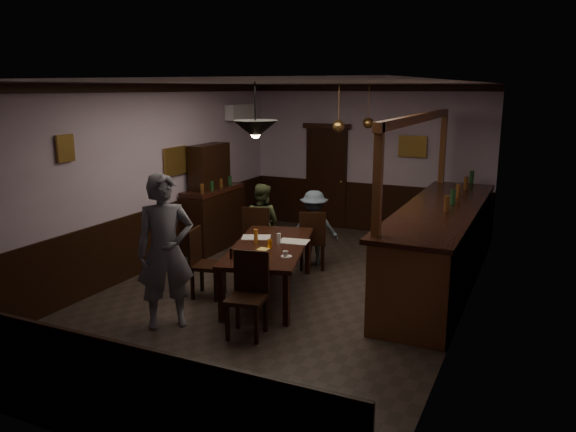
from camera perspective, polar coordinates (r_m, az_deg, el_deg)
The scene contains 31 objects.
room at distance 7.96m, azimuth -0.27°, elevation 2.54°, with size 5.01×8.01×3.01m.
dining_table at distance 8.00m, azimuth -1.91°, elevation -3.40°, with size 1.55×2.39×0.75m.
chair_far_left at distance 9.31m, azimuth -3.12°, elevation -1.81°, with size 0.53×0.53×1.03m.
chair_far_right at distance 9.17m, azimuth 2.48°, elevation -2.20°, with size 0.56×0.56×0.99m.
chair_near at distance 6.81m, azimuth -4.03°, elevation -7.51°, with size 0.51×0.51×1.02m.
chair_side at distance 8.09m, azimuth -8.68°, elevation -4.41°, with size 0.51×0.51×0.99m.
person_standing at distance 7.06m, azimuth -12.35°, elevation -3.55°, with size 0.71×0.46×1.94m, color slate.
person_seated_left at distance 9.55m, azimuth -2.73°, elevation -0.71°, with size 0.66×0.52×1.36m, color #495533.
person_seated_right at distance 9.42m, azimuth 2.64°, elevation -1.21°, with size 0.82×0.47×1.27m, color #4F6071.
newspaper_left at distance 8.37m, azimuth -3.24°, elevation -2.17°, with size 0.42×0.30×0.01m, color silver.
newspaper_right at distance 8.14m, azimuth 0.61°, elevation -2.60°, with size 0.42×0.30×0.01m, color silver.
napkin at distance 7.78m, azimuth -2.53°, elevation -3.37°, with size 0.15×0.15×0.00m, color #FFDD5D.
saucer at distance 7.42m, azimuth -0.16°, elevation -4.13°, with size 0.15×0.15×0.01m, color white.
coffee_cup at distance 7.39m, azimuth -0.26°, elevation -3.86°, with size 0.08×0.08×0.07m, color white.
pastry_plate at distance 7.49m, azimuth -3.32°, elevation -3.98°, with size 0.22×0.22×0.01m, color white.
pastry_ring_a at distance 7.43m, azimuth -3.67°, elevation -3.90°, with size 0.13×0.13×0.04m, color #C68C47.
pastry_ring_b at distance 7.49m, azimuth -2.90°, elevation -3.75°, with size 0.13×0.13×0.04m, color #C68C47.
soda_can at distance 7.82m, azimuth -1.86°, elevation -2.83°, with size 0.07×0.07×0.12m, color orange.
beer_glass at distance 8.07m, azimuth -3.29°, elevation -2.04°, with size 0.06×0.06×0.20m, color #BF721E.
water_glass at distance 8.02m, azimuth -0.95°, elevation -2.31°, with size 0.06×0.06×0.15m, color silver.
pepper_mill at distance 7.37m, azimuth -5.79°, elevation -3.80°, with size 0.04×0.04×0.14m, color black.
sideboard at distance 10.47m, azimuth -7.67°, elevation 0.91°, with size 0.52×1.46×1.93m.
bar_counter at distance 8.71m, azimuth 15.21°, elevation -2.77°, with size 1.06×4.57×2.56m.
door_back at distance 11.96m, azimuth 3.91°, elevation 3.85°, with size 0.90×0.06×2.10m, color black.
ac_unit at distance 11.51m, azimuth -4.93°, elevation 10.48°, with size 0.20×0.85×0.30m.
picture_left_small at distance 8.01m, azimuth -21.69°, elevation 6.42°, with size 0.04×0.28×0.36m.
picture_left_large at distance 9.86m, azimuth -11.35°, elevation 5.50°, with size 0.04×0.62×0.48m.
picture_back at distance 11.36m, azimuth 12.54°, elevation 6.91°, with size 0.55×0.04×0.42m.
pendant_iron at distance 6.91m, azimuth -3.33°, elevation 8.77°, with size 0.56×0.56×0.67m.
pendant_brass_mid at distance 9.54m, azimuth 5.14°, elevation 9.06°, with size 0.20×0.20×0.81m.
pendant_brass_far at distance 10.46m, azimuth 8.15°, elevation 9.32°, with size 0.20×0.20×0.81m.
Camera 1 is at (3.33, -7.08, 2.93)m, focal length 35.00 mm.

